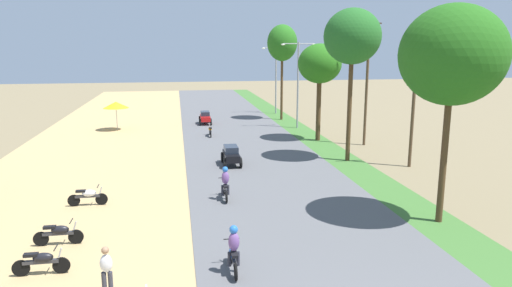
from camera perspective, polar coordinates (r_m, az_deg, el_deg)
The scene contains 18 objects.
parked_motorbike_nearest at distance 17.06m, azimuth -24.71°, elevation -12.87°, with size 1.80×0.54×0.94m.
parked_motorbike_second at distance 19.18m, azimuth -22.94°, elevation -9.98°, with size 1.80×0.54×0.94m.
parked_motorbike_third at distance 23.19m, azimuth -19.82°, elevation -5.99°, with size 1.80×0.54×0.94m.
vendor_umbrella at distance 42.68m, azimuth -16.74°, elevation 4.54°, with size 2.20×2.20×2.52m.
pedestrian_on_shoulder at distance 14.79m, azimuth -17.79°, elevation -14.45°, with size 0.36×0.24×1.62m.
median_tree_nearest at distance 20.29m, azimuth 22.87°, elevation 9.85°, with size 4.18×4.18×8.96m.
median_tree_second at distance 30.09m, azimuth 11.69°, elevation 12.59°, with size 3.54×3.54×9.60m.
median_tree_third at distance 36.53m, azimuth 7.79°, elevation 9.55°, with size 3.34×3.34×7.49m.
median_tree_fourth at distance 46.73m, azimuth 3.22°, elevation 12.11°, with size 2.94×2.94×9.36m.
streetlamp_near at distance 42.07m, azimuth 5.15°, elevation 7.85°, with size 3.16×0.20×7.64m.
streetlamp_mid at distance 51.15m, azimuth 2.46°, elevation 8.37°, with size 3.16×0.20×7.26m.
utility_pole_near at distance 29.87m, azimuth 18.71°, elevation 5.17°, with size 1.80×0.20×8.07m.
utility_pole_far at distance 35.64m, azimuth 13.40°, elevation 7.59°, with size 1.80×0.20×9.46m.
car_sedan_black at distance 29.10m, azimuth -3.06°, elevation -1.34°, with size 1.10×2.26×1.19m.
car_sedan_red at distance 44.61m, azimuth -6.24°, elevation 3.23°, with size 1.10×2.26×1.19m.
motorbike_foreground_rider at distance 15.61m, azimuth -2.77°, elevation -12.85°, with size 0.54×1.80×1.66m.
motorbike_ahead_second at distance 22.61m, azimuth -3.79°, elevation -4.94°, with size 0.54×1.80×1.66m.
motorbike_ahead_third at distance 38.61m, azimuth -5.61°, elevation 1.65°, with size 0.54×1.80×0.94m.
Camera 1 is at (-4.91, -8.59, 7.38)m, focal length 32.75 mm.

